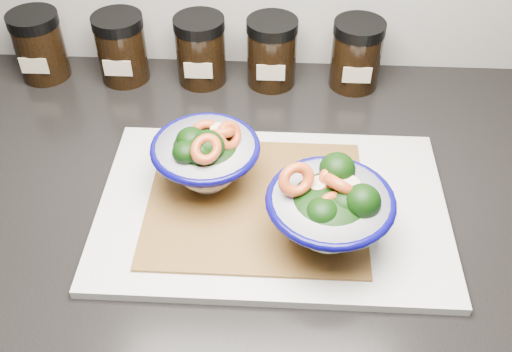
# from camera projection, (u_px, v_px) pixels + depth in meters

# --- Properties ---
(countertop) EXTENTS (3.50, 0.60, 0.04)m
(countertop) POSITION_uv_depth(u_px,v_px,m) (227.00, 188.00, 0.84)
(countertop) COLOR black
(countertop) RESTS_ON cabinet
(cutting_board) EXTENTS (0.45, 0.30, 0.01)m
(cutting_board) POSITION_uv_depth(u_px,v_px,m) (272.00, 208.00, 0.78)
(cutting_board) COLOR silver
(cutting_board) RESTS_ON countertop
(bamboo_mat) EXTENTS (0.28, 0.24, 0.00)m
(bamboo_mat) POSITION_uv_depth(u_px,v_px,m) (256.00, 202.00, 0.78)
(bamboo_mat) COLOR olive
(bamboo_mat) RESTS_ON cutting_board
(bowl_left) EXTENTS (0.14, 0.14, 0.11)m
(bowl_left) POSITION_uv_depth(u_px,v_px,m) (206.00, 157.00, 0.77)
(bowl_left) COLOR white
(bowl_left) RESTS_ON bamboo_mat
(bowl_right) EXTENTS (0.15, 0.15, 0.11)m
(bowl_right) POSITION_uv_depth(u_px,v_px,m) (331.00, 210.00, 0.70)
(bowl_right) COLOR white
(bowl_right) RESTS_ON bamboo_mat
(spice_jar_a) EXTENTS (0.08, 0.08, 0.11)m
(spice_jar_a) POSITION_uv_depth(u_px,v_px,m) (39.00, 46.00, 0.98)
(spice_jar_a) COLOR black
(spice_jar_a) RESTS_ON countertop
(spice_jar_b) EXTENTS (0.08, 0.08, 0.11)m
(spice_jar_b) POSITION_uv_depth(u_px,v_px,m) (121.00, 48.00, 0.97)
(spice_jar_b) COLOR black
(spice_jar_b) RESTS_ON countertop
(spice_jar_c) EXTENTS (0.08, 0.08, 0.11)m
(spice_jar_c) POSITION_uv_depth(u_px,v_px,m) (201.00, 50.00, 0.97)
(spice_jar_c) COLOR black
(spice_jar_c) RESTS_ON countertop
(spice_jar_d) EXTENTS (0.08, 0.08, 0.11)m
(spice_jar_d) POSITION_uv_depth(u_px,v_px,m) (272.00, 52.00, 0.96)
(spice_jar_d) COLOR black
(spice_jar_d) RESTS_ON countertop
(spice_jar_e) EXTENTS (0.08, 0.08, 0.11)m
(spice_jar_e) POSITION_uv_depth(u_px,v_px,m) (356.00, 54.00, 0.96)
(spice_jar_e) COLOR black
(spice_jar_e) RESTS_ON countertop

